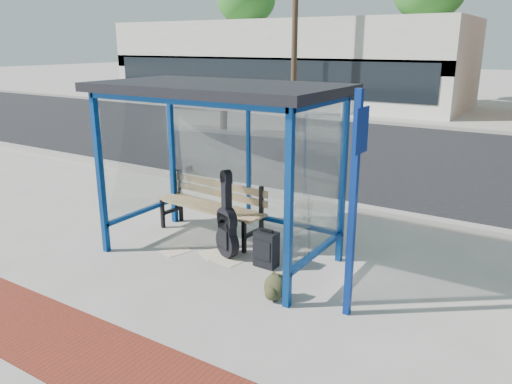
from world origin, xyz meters
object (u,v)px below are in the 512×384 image
Objects in this scene: bench at (212,203)px; suitcase at (266,249)px; guitar_bag at (227,228)px; backpack at (274,288)px.

bench reaches higher than suitcase.
bench is at bearing 158.59° from suitcase.
guitar_bag is (0.70, -0.59, -0.08)m from bench.
suitcase is at bearing -18.38° from bench.
guitar_bag is at bearing -34.97° from bench.
suitcase is (0.63, 0.01, -0.19)m from guitar_bag.
bench is 5.96× the size of backpack.
backpack is at bearing -29.81° from bench.
guitar_bag reaches higher than suitcase.
guitar_bag is at bearing -177.10° from suitcase.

